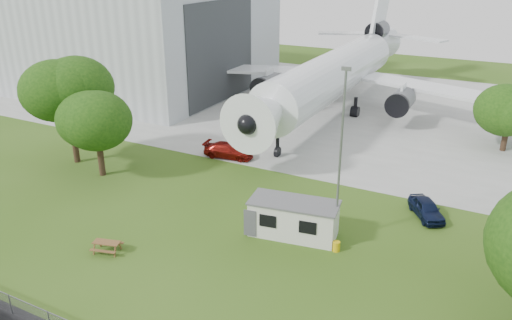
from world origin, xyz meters
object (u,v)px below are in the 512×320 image
at_px(hangar, 112,20).
at_px(picnic_west, 108,252).
at_px(airliner, 338,70).
at_px(site_cabin, 294,218).

xyz_separation_m(hangar, picnic_west, (33.20, -38.30, -9.41)).
height_order(airliner, picnic_west, airliner).
bearing_deg(picnic_west, site_cabin, 22.24).
height_order(site_cabin, picnic_west, site_cabin).
bearing_deg(picnic_west, airliner, 70.72).
height_order(hangar, airliner, hangar).
distance_m(airliner, site_cabin, 31.54).
relative_size(hangar, site_cabin, 6.22).
xyz_separation_m(site_cabin, picnic_west, (-10.16, -7.75, -1.31)).
bearing_deg(site_cabin, airliner, 103.65).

